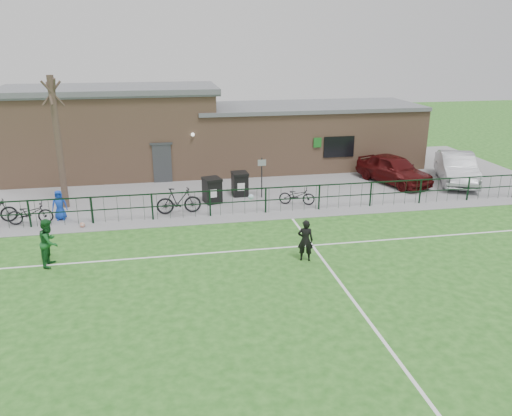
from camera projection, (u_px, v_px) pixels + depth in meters
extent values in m
plane|color=#235D1B|center=(286.00, 302.00, 14.94)|extent=(90.00, 90.00, 0.00)
cube|color=gray|center=(228.00, 181.00, 27.50)|extent=(34.00, 13.00, 0.02)
cube|color=white|center=(245.00, 216.00, 22.20)|extent=(28.00, 0.10, 0.01)
cube|color=white|center=(261.00, 249.00, 18.66)|extent=(28.00, 0.10, 0.01)
cube|color=white|center=(350.00, 296.00, 15.28)|extent=(0.10, 16.00, 0.01)
cube|color=black|center=(244.00, 202.00, 22.19)|extent=(28.00, 0.10, 1.20)
cylinder|color=#443229|center=(58.00, 144.00, 22.36)|extent=(0.30, 0.30, 6.00)
cube|color=black|center=(212.00, 191.00, 23.79)|extent=(0.93, 1.00, 1.12)
cube|color=black|center=(240.00, 185.00, 24.88)|extent=(0.77, 0.86, 1.09)
cylinder|color=black|center=(262.00, 178.00, 24.39)|extent=(0.07, 0.07, 2.00)
imported|color=#470C0D|center=(394.00, 169.00, 26.92)|extent=(3.24, 4.88, 1.54)
imported|color=#9A9CA1|center=(457.00, 168.00, 27.02)|extent=(3.40, 5.16, 1.61)
imported|color=black|center=(30.00, 213.00, 21.01)|extent=(1.85, 0.67, 0.97)
imported|color=black|center=(179.00, 201.00, 22.25)|extent=(2.01, 0.64, 1.20)
imported|color=black|center=(297.00, 195.00, 23.51)|extent=(1.78, 1.07, 0.88)
imported|color=#143DBD|center=(59.00, 205.00, 21.48)|extent=(0.68, 0.49, 1.31)
imported|color=black|center=(305.00, 240.00, 17.51)|extent=(0.63, 0.50, 1.52)
sphere|color=white|center=(251.00, 197.00, 20.14)|extent=(0.22, 0.22, 0.22)
imported|color=#195925|center=(49.00, 242.00, 17.12)|extent=(0.74, 0.90, 1.69)
sphere|color=silver|center=(82.00, 225.00, 20.79)|extent=(0.22, 0.22, 0.22)
cube|color=#9F7558|center=(221.00, 140.00, 29.73)|extent=(24.00, 5.00, 3.50)
cube|color=#9F7558|center=(109.00, 102.00, 27.89)|extent=(11.52, 5.00, 1.20)
cube|color=#57595E|center=(108.00, 89.00, 27.66)|extent=(12.02, 5.40, 0.28)
cube|color=#57595E|center=(307.00, 106.00, 30.05)|extent=(13.44, 5.30, 0.22)
cube|color=#383A3D|center=(162.00, 164.00, 26.99)|extent=(1.00, 0.08, 2.10)
cube|color=black|center=(339.00, 147.00, 28.55)|extent=(1.80, 0.08, 1.20)
cube|color=#19661E|center=(317.00, 143.00, 28.18)|extent=(0.45, 0.04, 0.55)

